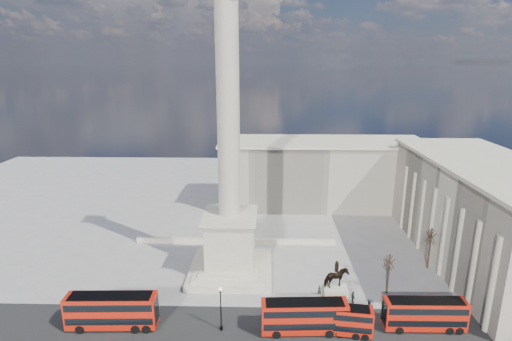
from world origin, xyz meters
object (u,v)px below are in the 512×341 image
object	(u,v)px
red_bus_a	(112,311)
pedestrian_standing	(368,306)
pedestrian_crossing	(353,297)
red_bus_d	(425,314)
victorian_lamp	(221,305)
red_bus_c	(305,316)
equestrian_statue	(335,297)
nelsons_column	(230,202)
red_bus_b	(335,319)
pedestrian_walking	(319,291)

from	to	relation	value
red_bus_a	pedestrian_standing	distance (m)	36.22
red_bus_a	pedestrian_crossing	xyz separation A→B (m)	(34.14, 6.66, -1.64)
red_bus_d	victorian_lamp	world-z (taller)	victorian_lamp
red_bus_a	red_bus_d	distance (m)	42.58
red_bus_d	victorian_lamp	size ratio (longest dim) A/B	1.66
red_bus_c	pedestrian_standing	size ratio (longest dim) A/B	6.40
equestrian_statue	red_bus_a	bearing A→B (deg)	-173.93
nelsons_column	red_bus_a	world-z (taller)	nelsons_column
red_bus_a	red_bus_d	xyz separation A→B (m)	(42.57, 0.75, -0.27)
red_bus_b	red_bus_c	xyz separation A→B (m)	(-4.04, 0.01, 0.33)
red_bus_b	red_bus_c	bearing A→B (deg)	-173.21
pedestrian_crossing	nelsons_column	bearing A→B (deg)	55.94
nelsons_column	pedestrian_crossing	distance (m)	24.41
equestrian_statue	red_bus_d	bearing A→B (deg)	-12.04
red_bus_c	pedestrian_standing	distance (m)	10.96
equestrian_statue	pedestrian_standing	world-z (taller)	equestrian_statue
pedestrian_walking	pedestrian_crossing	bearing A→B (deg)	-14.75
nelsons_column	equestrian_statue	world-z (taller)	nelsons_column
red_bus_d	pedestrian_walking	xyz separation A→B (m)	(-13.24, 7.85, -1.53)
red_bus_b	pedestrian_standing	world-z (taller)	red_bus_b
red_bus_c	red_bus_b	bearing A→B (deg)	-3.01
nelsons_column	red_bus_d	world-z (taller)	nelsons_column
pedestrian_walking	pedestrian_standing	distance (m)	7.79
pedestrian_standing	pedestrian_crossing	distance (m)	2.87
victorian_lamp	red_bus_c	bearing A→B (deg)	-0.78
red_bus_a	red_bus_d	world-z (taller)	red_bus_a
red_bus_d	victorian_lamp	bearing A→B (deg)	-178.58
red_bus_d	victorian_lamp	distance (m)	27.76
red_bus_a	pedestrian_walking	distance (m)	30.63
red_bus_b	pedestrian_walking	world-z (taller)	red_bus_b
red_bus_d	pedestrian_walking	size ratio (longest dim) A/B	6.89
victorian_lamp	equestrian_statue	distance (m)	16.27
equestrian_statue	victorian_lamp	bearing A→B (deg)	-167.63
nelsons_column	red_bus_b	xyz separation A→B (m)	(15.37, -15.99, -10.80)
equestrian_statue	red_bus_c	bearing A→B (deg)	-141.60
red_bus_a	equestrian_statue	distance (m)	30.93
nelsons_column	red_bus_b	world-z (taller)	nelsons_column
red_bus_d	pedestrian_crossing	size ratio (longest dim) A/B	5.74
nelsons_column	pedestrian_crossing	size ratio (longest dim) A/B	26.07
red_bus_c	equestrian_statue	bearing A→B (deg)	35.59
nelsons_column	red_bus_b	bearing A→B (deg)	-46.14
red_bus_a	red_bus_b	distance (m)	30.22
red_bus_d	pedestrian_standing	size ratio (longest dim) A/B	6.05
red_bus_b	victorian_lamp	bearing A→B (deg)	-173.63
nelsons_column	red_bus_b	size ratio (longest dim) A/B	4.91
red_bus_a	red_bus_c	size ratio (longest dim) A/B	1.06
nelsons_column	pedestrian_crossing	bearing A→B (deg)	-24.88
red_bus_d	pedestrian_crossing	world-z (taller)	red_bus_d
red_bus_c	pedestrian_standing	bearing A→B (deg)	23.30
victorian_lamp	pedestrian_crossing	xyz separation A→B (m)	(19.26, 6.88, -2.93)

